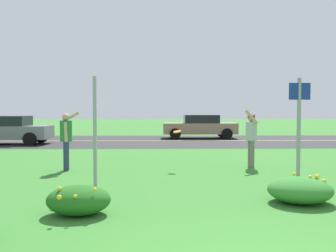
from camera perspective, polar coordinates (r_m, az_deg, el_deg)
ground_plane at (r=12.62m, az=4.74°, el=-5.56°), size 120.00×120.00×0.00m
highway_strip at (r=21.69m, az=2.21°, el=-2.22°), size 120.00×8.90×0.01m
highway_center_stripe at (r=21.69m, az=2.21°, el=-2.21°), size 120.00×0.16×0.00m
daylily_clump_mid_right at (r=6.64m, az=-13.20°, el=-10.70°), size 1.07×0.95×0.50m
daylily_clump_near_camera at (r=7.69m, az=19.11°, el=-9.00°), size 1.21×1.14×0.53m
sign_post_near_path at (r=8.69m, az=-10.84°, el=-0.92°), size 0.07×0.10×2.49m
sign_post_by_roadside at (r=10.58m, az=18.97°, el=1.30°), size 0.56×0.10×2.58m
person_thrower_green_shirt at (r=11.35m, az=-14.96°, el=-1.50°), size 0.54×0.52×1.71m
person_catcher_red_cap_gray_shirt at (r=11.93m, az=12.31°, el=-1.35°), size 0.45×0.52×1.77m
frisbee_orange at (r=11.22m, az=1.39°, el=-0.85°), size 0.24×0.23×0.11m
car_tan_center_left at (r=23.74m, az=4.79°, el=-0.05°), size 4.50×2.00×1.45m
car_gray_center_right at (r=21.11m, az=-23.08°, el=-0.53°), size 4.50×2.00×1.45m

